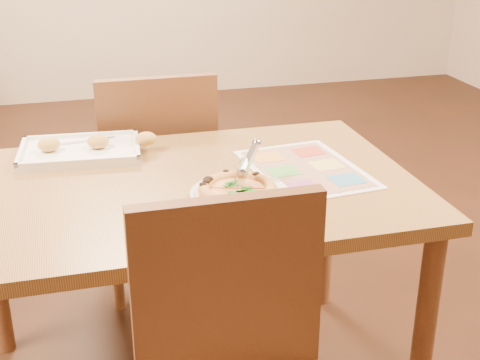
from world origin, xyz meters
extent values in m
cube|color=olive|center=(0.00, 0.00, 0.70)|extent=(1.30, 0.85, 0.04)
cylinder|color=brown|center=(0.59, -0.36, 0.34)|extent=(0.06, 0.06, 0.68)
cylinder|color=brown|center=(0.59, 0.36, 0.34)|extent=(0.06, 0.06, 0.68)
cube|color=brown|center=(0.00, -0.51, 0.68)|extent=(0.42, 0.04, 0.45)
cube|color=brown|center=(0.00, 0.70, 0.45)|extent=(0.42, 0.42, 0.04)
cube|color=brown|center=(0.00, 0.51, 0.68)|extent=(0.42, 0.04, 0.45)
cylinder|color=white|center=(0.13, -0.13, 0.73)|extent=(0.35, 0.35, 0.01)
cylinder|color=#E1984D|center=(0.12, -0.14, 0.74)|extent=(0.21, 0.21, 0.01)
cylinder|color=#E6D47D|center=(0.12, -0.14, 0.75)|extent=(0.17, 0.17, 0.01)
torus|color=#E1984D|center=(0.12, -0.14, 0.75)|extent=(0.21, 0.21, 0.03)
cylinder|color=silver|center=(0.14, -0.12, 0.79)|extent=(0.05, 0.07, 0.08)
cube|color=silver|center=(0.17, -0.08, 0.81)|extent=(0.08, 0.11, 0.06)
cube|color=white|center=(-0.28, 0.30, 0.73)|extent=(0.38, 0.28, 0.02)
cube|color=silver|center=(-0.28, 0.30, 0.74)|extent=(0.18, 0.03, 0.00)
ellipsoid|color=gold|center=(-0.37, 0.31, 0.76)|extent=(0.07, 0.05, 0.04)
ellipsoid|color=gold|center=(-0.22, 0.30, 0.76)|extent=(0.07, 0.05, 0.04)
ellipsoid|color=gold|center=(-0.07, 0.28, 0.76)|extent=(0.07, 0.05, 0.04)
cube|color=white|center=(0.36, 0.01, 0.72)|extent=(0.35, 0.45, 0.00)
camera|label=1|loc=(-0.29, -1.71, 1.46)|focal=50.00mm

